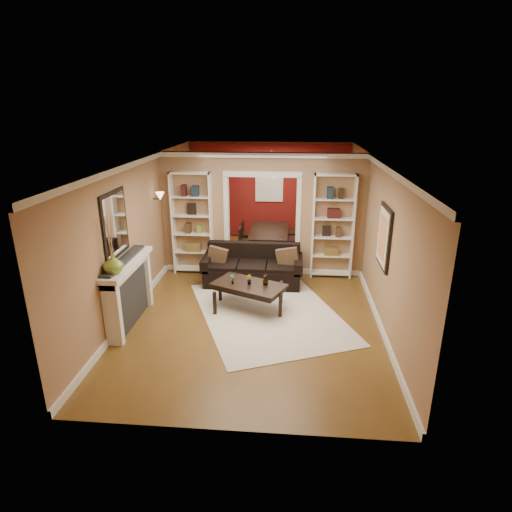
# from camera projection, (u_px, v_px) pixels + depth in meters

# --- Properties ---
(floor) EXTENTS (8.00, 8.00, 0.00)m
(floor) POSITION_uv_depth(u_px,v_px,m) (258.00, 292.00, 8.83)
(floor) COLOR brown
(floor) RESTS_ON ground
(ceiling) EXTENTS (8.00, 8.00, 0.00)m
(ceiling) POSITION_uv_depth(u_px,v_px,m) (258.00, 159.00, 7.93)
(ceiling) COLOR white
(ceiling) RESTS_ON ground
(wall_back) EXTENTS (8.00, 0.00, 8.00)m
(wall_back) POSITION_uv_depth(u_px,v_px,m) (269.00, 191.00, 12.14)
(wall_back) COLOR #A27955
(wall_back) RESTS_ON ground
(wall_front) EXTENTS (8.00, 0.00, 8.00)m
(wall_front) POSITION_uv_depth(u_px,v_px,m) (228.00, 330.00, 4.62)
(wall_front) COLOR #A27955
(wall_front) RESTS_ON ground
(wall_left) EXTENTS (0.00, 8.00, 8.00)m
(wall_left) POSITION_uv_depth(u_px,v_px,m) (146.00, 227.00, 8.56)
(wall_left) COLOR #A27955
(wall_left) RESTS_ON ground
(wall_right) EXTENTS (0.00, 8.00, 8.00)m
(wall_right) POSITION_uv_depth(u_px,v_px,m) (375.00, 232.00, 8.20)
(wall_right) COLOR #A27955
(wall_right) RESTS_ON ground
(partition_wall) EXTENTS (4.50, 0.15, 2.70)m
(partition_wall) POSITION_uv_depth(u_px,v_px,m) (262.00, 214.00, 9.51)
(partition_wall) COLOR #A27955
(partition_wall) RESTS_ON floor
(red_back_panel) EXTENTS (4.44, 0.04, 2.64)m
(red_back_panel) POSITION_uv_depth(u_px,v_px,m) (269.00, 192.00, 12.12)
(red_back_panel) COLOR maroon
(red_back_panel) RESTS_ON floor
(dining_window) EXTENTS (0.78, 0.03, 0.98)m
(dining_window) POSITION_uv_depth(u_px,v_px,m) (269.00, 184.00, 12.00)
(dining_window) COLOR #8CA5CC
(dining_window) RESTS_ON wall_back
(area_rug) EXTENTS (3.42, 3.94, 0.01)m
(area_rug) POSITION_uv_depth(u_px,v_px,m) (268.00, 312.00, 7.97)
(area_rug) COLOR beige
(area_rug) RESTS_ON floor
(sofa) EXTENTS (2.12, 0.91, 0.83)m
(sofa) POSITION_uv_depth(u_px,v_px,m) (253.00, 265.00, 9.12)
(sofa) COLOR black
(sofa) RESTS_ON floor
(pillow_left) EXTENTS (0.42, 0.16, 0.41)m
(pillow_left) POSITION_uv_depth(u_px,v_px,m) (217.00, 256.00, 9.10)
(pillow_left) COLOR brown
(pillow_left) RESTS_ON sofa
(pillow_right) EXTENTS (0.47, 0.20, 0.45)m
(pillow_right) POSITION_uv_depth(u_px,v_px,m) (288.00, 257.00, 8.97)
(pillow_right) COLOR brown
(pillow_right) RESTS_ON sofa
(coffee_table) EXTENTS (1.50, 1.20, 0.50)m
(coffee_table) POSITION_uv_depth(u_px,v_px,m) (249.00, 296.00, 8.04)
(coffee_table) COLOR black
(coffee_table) RESTS_ON floor
(plant_left) EXTENTS (0.11, 0.12, 0.19)m
(plant_left) POSITION_uv_depth(u_px,v_px,m) (232.00, 279.00, 7.95)
(plant_left) COLOR #336626
(plant_left) RESTS_ON coffee_table
(plant_center) EXTENTS (0.13, 0.13, 0.18)m
(plant_center) POSITION_uv_depth(u_px,v_px,m) (249.00, 280.00, 7.93)
(plant_center) COLOR #336626
(plant_center) RESTS_ON coffee_table
(plant_right) EXTENTS (0.14, 0.14, 0.21)m
(plant_right) POSITION_uv_depth(u_px,v_px,m) (265.00, 279.00, 7.90)
(plant_right) COLOR #336626
(plant_right) RESTS_ON coffee_table
(bookshelf_left) EXTENTS (0.90, 0.30, 2.30)m
(bookshelf_left) POSITION_uv_depth(u_px,v_px,m) (192.00, 224.00, 9.54)
(bookshelf_left) COLOR white
(bookshelf_left) RESTS_ON floor
(bookshelf_right) EXTENTS (0.90, 0.30, 2.30)m
(bookshelf_right) POSITION_uv_depth(u_px,v_px,m) (333.00, 227.00, 9.29)
(bookshelf_right) COLOR white
(bookshelf_right) RESTS_ON floor
(fireplace) EXTENTS (0.32, 1.70, 1.16)m
(fireplace) POSITION_uv_depth(u_px,v_px,m) (130.00, 293.00, 7.39)
(fireplace) COLOR white
(fireplace) RESTS_ON floor
(vase) EXTENTS (0.33, 0.33, 0.32)m
(vase) POSITION_uv_depth(u_px,v_px,m) (113.00, 264.00, 6.63)
(vase) COLOR olive
(vase) RESTS_ON fireplace
(mirror) EXTENTS (0.03, 0.95, 1.10)m
(mirror) POSITION_uv_depth(u_px,v_px,m) (115.00, 224.00, 7.00)
(mirror) COLOR silver
(mirror) RESTS_ON wall_left
(wall_sconce) EXTENTS (0.18, 0.18, 0.22)m
(wall_sconce) POSITION_uv_depth(u_px,v_px,m) (157.00, 197.00, 8.91)
(wall_sconce) COLOR #FFE0A5
(wall_sconce) RESTS_ON wall_left
(framed_art) EXTENTS (0.04, 0.85, 1.05)m
(framed_art) POSITION_uv_depth(u_px,v_px,m) (384.00, 237.00, 7.19)
(framed_art) COLOR black
(framed_art) RESTS_ON wall_right
(dining_table) EXTENTS (1.76, 0.98, 0.62)m
(dining_table) POSITION_uv_depth(u_px,v_px,m) (271.00, 241.00, 11.09)
(dining_table) COLOR black
(dining_table) RESTS_ON floor
(dining_chair_nw) EXTENTS (0.45, 0.45, 0.77)m
(dining_chair_nw) POSITION_uv_depth(u_px,v_px,m) (248.00, 242.00, 10.82)
(dining_chair_nw) COLOR black
(dining_chair_nw) RESTS_ON floor
(dining_chair_ne) EXTENTS (0.53, 0.53, 0.93)m
(dining_chair_ne) POSITION_uv_depth(u_px,v_px,m) (292.00, 240.00, 10.71)
(dining_chair_ne) COLOR black
(dining_chair_ne) RESTS_ON floor
(dining_chair_sw) EXTENTS (0.44, 0.44, 0.79)m
(dining_chair_sw) POSITION_uv_depth(u_px,v_px,m) (251.00, 234.00, 11.39)
(dining_chair_sw) COLOR black
(dining_chair_sw) RESTS_ON floor
(dining_chair_se) EXTENTS (0.47, 0.47, 0.94)m
(dining_chair_se) POSITION_uv_depth(u_px,v_px,m) (292.00, 233.00, 11.27)
(dining_chair_se) COLOR black
(dining_chair_se) RESTS_ON floor
(chandelier) EXTENTS (0.50, 0.50, 0.30)m
(chandelier) POSITION_uv_depth(u_px,v_px,m) (267.00, 174.00, 10.69)
(chandelier) COLOR #3A2F1A
(chandelier) RESTS_ON ceiling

